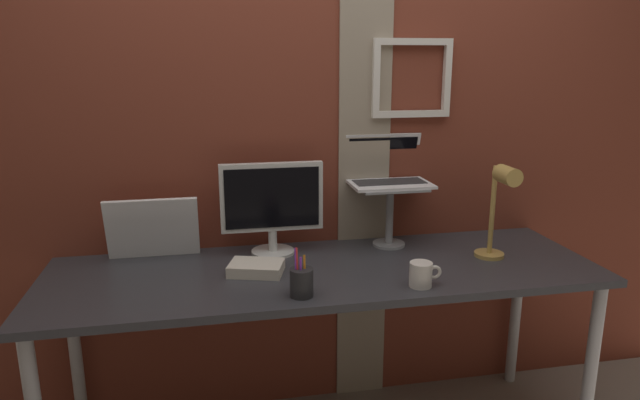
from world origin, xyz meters
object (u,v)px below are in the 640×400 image
Objects in this scene: monitor at (272,202)px; pen_cup at (301,282)px; laptop at (386,170)px; desk_lamp at (500,202)px; coffee_mug at (421,274)px; whiteboard_panel at (153,228)px.

monitor reaches higher than pen_cup.
laptop is 0.50m from desk_lamp.
desk_lamp is at bearing -42.95° from laptop.
monitor is 0.68m from coffee_mug.
monitor is at bearing -4.02° from whiteboard_panel.
laptop is 2.87× the size of coffee_mug.
whiteboard_panel is 1.08m from coffee_mug.
laptop reaches higher than pen_cup.
monitor is 0.52m from laptop.
desk_lamp is at bearing -12.68° from whiteboard_panel.
desk_lamp is at bearing -17.26° from monitor.
monitor is at bearing -172.53° from laptop.
laptop is 1.01m from whiteboard_panel.
desk_lamp reaches higher than pen_cup.
desk_lamp is (0.36, -0.34, -0.08)m from laptop.
monitor reaches higher than coffee_mug.
desk_lamp is 2.26× the size of pen_cup.
coffee_mug is at bearing -154.58° from desk_lamp.
coffee_mug is (-0.39, -0.19, -0.20)m from desk_lamp.
desk_lamp is 0.87m from pen_cup.
whiteboard_panel is at bearing 152.98° from coffee_mug.
pen_cup is at bearing -167.30° from desk_lamp.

